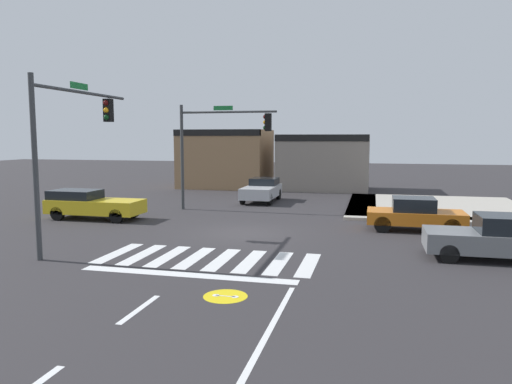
# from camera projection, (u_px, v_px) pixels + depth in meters

# --- Properties ---
(ground_plane) EXTENTS (120.00, 120.00, 0.00)m
(ground_plane) POSITION_uv_depth(u_px,v_px,m) (243.00, 233.00, 20.75)
(ground_plane) COLOR #302D30
(crosswalk_near) EXTENTS (7.33, 3.03, 0.01)m
(crosswalk_near) POSITION_uv_depth(u_px,v_px,m) (208.00, 259.00, 16.40)
(crosswalk_near) COLOR silver
(crosswalk_near) RESTS_ON ground_plane
(lane_markings) EXTENTS (6.80, 20.25, 0.01)m
(lane_markings) POSITION_uv_depth(u_px,v_px,m) (130.00, 361.00, 8.88)
(lane_markings) COLOR white
(lane_markings) RESTS_ON ground_plane
(bike_detector_marking) EXTENTS (1.16, 1.16, 0.01)m
(bike_detector_marking) POSITION_uv_depth(u_px,v_px,m) (225.00, 296.00, 12.51)
(bike_detector_marking) COLOR yellow
(bike_detector_marking) RESTS_ON ground_plane
(curb_corner_northeast) EXTENTS (10.00, 10.60, 0.15)m
(curb_corner_northeast) POSITION_uv_depth(u_px,v_px,m) (427.00, 208.00, 27.85)
(curb_corner_northeast) COLOR #B2AA9E
(curb_corner_northeast) RESTS_ON ground_plane
(storefront_row) EXTENTS (15.07, 5.48, 4.74)m
(storefront_row) POSITION_uv_depth(u_px,v_px,m) (270.00, 160.00, 39.12)
(storefront_row) COLOR #93704C
(storefront_row) RESTS_ON ground_plane
(traffic_signal_northwest) EXTENTS (5.56, 0.32, 5.93)m
(traffic_signal_northwest) POSITION_uv_depth(u_px,v_px,m) (218.00, 137.00, 26.78)
(traffic_signal_northwest) COLOR #383A3D
(traffic_signal_northwest) RESTS_ON ground_plane
(traffic_signal_southwest) EXTENTS (0.32, 5.99, 6.18)m
(traffic_signal_southwest) POSITION_uv_depth(u_px,v_px,m) (72.00, 131.00, 17.73)
(traffic_signal_southwest) COLOR #383A3D
(traffic_signal_southwest) RESTS_ON ground_plane
(car_gray) EXTENTS (4.41, 1.90, 1.52)m
(car_gray) POSITION_uv_depth(u_px,v_px,m) (498.00, 238.00, 16.15)
(car_gray) COLOR slate
(car_gray) RESTS_ON ground_plane
(car_orange) EXTENTS (4.14, 1.87, 1.47)m
(car_orange) POSITION_uv_depth(u_px,v_px,m) (415.00, 214.00, 21.29)
(car_orange) COLOR orange
(car_orange) RESTS_ON ground_plane
(car_yellow) EXTENTS (4.76, 1.85, 1.45)m
(car_yellow) POSITION_uv_depth(u_px,v_px,m) (91.00, 204.00, 24.34)
(car_yellow) COLOR gold
(car_yellow) RESTS_ON ground_plane
(car_silver) EXTENTS (1.92, 4.17, 1.46)m
(car_silver) POSITION_uv_depth(u_px,v_px,m) (262.00, 190.00, 31.02)
(car_silver) COLOR #B7BABF
(car_silver) RESTS_ON ground_plane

